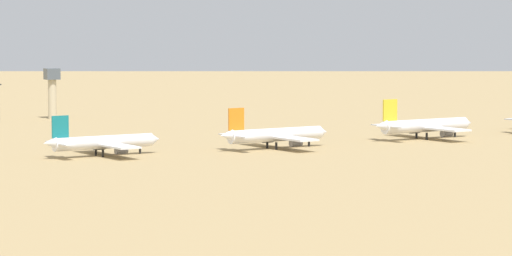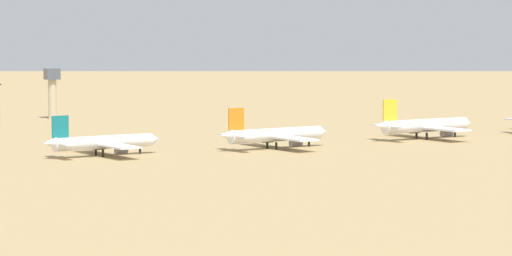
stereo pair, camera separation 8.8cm
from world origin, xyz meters
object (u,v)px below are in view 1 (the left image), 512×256
object	(u,v)px
parked_jet_orange_3	(275,135)
control_tower	(52,88)
parked_jet_teal_2	(103,142)
parked_jet_yellow_4	(424,126)

from	to	relation	value
parked_jet_orange_3	control_tower	world-z (taller)	control_tower
control_tower	parked_jet_orange_3	bearing A→B (deg)	-81.59
parked_jet_orange_3	control_tower	size ratio (longest dim) A/B	1.90
parked_jet_teal_2	control_tower	distance (m)	142.28
parked_jet_teal_2	parked_jet_yellow_4	xyz separation A→B (m)	(106.06, 2.85, 0.47)
parked_jet_orange_3	parked_jet_yellow_4	size ratio (longest dim) A/B	0.95
parked_jet_yellow_4	control_tower	distance (m)	156.39
parked_jet_yellow_4	control_tower	bearing A→B (deg)	113.81
parked_jet_orange_3	parked_jet_yellow_4	world-z (taller)	parked_jet_yellow_4
parked_jet_teal_2	control_tower	size ratio (longest dim) A/B	1.79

